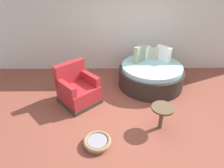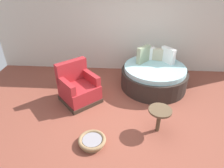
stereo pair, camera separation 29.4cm
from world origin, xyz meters
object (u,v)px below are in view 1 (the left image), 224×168
round_daybed (151,75)px  red_armchair (78,90)px  pet_basket (97,142)px  side_table (162,111)px

round_daybed → red_armchair: bearing=-157.8°
red_armchair → pet_basket: (0.52, -1.37, -0.26)m
pet_basket → side_table: size_ratio=0.98×
round_daybed → side_table: bearing=-93.2°
red_armchair → side_table: (1.76, -0.94, 0.10)m
round_daybed → side_table: 1.70m
round_daybed → pet_basket: bearing=-122.1°
round_daybed → red_armchair: round_daybed is taller
red_armchair → side_table: 2.00m
pet_basket → side_table: side_table is taller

